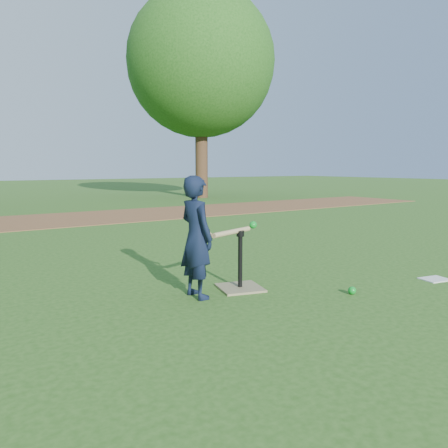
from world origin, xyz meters
TOP-DOWN VIEW (x-y plane):
  - ground at (0.00, 0.00)m, footprint 80.00×80.00m
  - dirt_strip at (0.00, 7.50)m, footprint 24.00×3.00m
  - child at (-0.62, 0.31)m, footprint 0.30×0.45m
  - wiffle_ball_ground at (0.71, -0.49)m, footprint 0.08×0.08m
  - clipboard at (1.94, -0.63)m, footprint 0.34×0.28m
  - batting_tee at (-0.10, 0.30)m, footprint 0.53×0.53m
  - swing_action at (-0.18, 0.29)m, footprint 0.71×0.25m
  - tree_right at (6.50, 12.00)m, footprint 5.80×5.80m

SIDE VIEW (x-z plane):
  - ground at x=0.00m, z-range 0.00..0.00m
  - dirt_strip at x=0.00m, z-range 0.00..0.01m
  - clipboard at x=1.94m, z-range 0.00..0.01m
  - wiffle_ball_ground at x=0.71m, z-range 0.00..0.08m
  - batting_tee at x=-0.10m, z-range -0.20..0.42m
  - child at x=-0.62m, z-range 0.00..1.18m
  - swing_action at x=-0.18m, z-range 0.57..0.68m
  - tree_right at x=6.50m, z-range 1.19..9.39m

